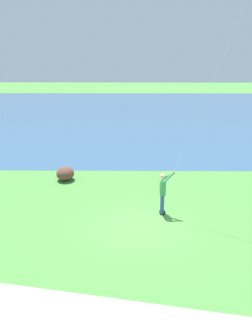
{
  "coord_description": "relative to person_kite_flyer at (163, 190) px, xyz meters",
  "views": [
    {
      "loc": [
        -12.94,
        0.37,
        6.6
      ],
      "look_at": [
        0.62,
        0.52,
        2.17
      ],
      "focal_mm": 39.96,
      "sensor_mm": 36.0,
      "label": 1
    }
  ],
  "objects": [
    {
      "name": "person_kite_flyer",
      "position": [
        0.0,
        0.0,
        0.0
      ],
      "size": [
        0.52,
        0.61,
        1.83
      ],
      "color": "#232328",
      "rests_on": "ground"
    },
    {
      "name": "ground_plane",
      "position": [
        -1.23,
        0.99,
        -1.05
      ],
      "size": [
        120.0,
        120.0,
        0.0
      ],
      "primitive_type": "plane",
      "color": "#4C8E3D"
    },
    {
      "name": "lakeside_shrub",
      "position": [
        4.02,
        4.69,
        -0.71
      ],
      "size": [
        1.06,
        0.9,
        0.68
      ],
      "primitive_type": "ellipsoid",
      "color": "brown",
      "rests_on": "ground"
    },
    {
      "name": "walkway_path",
      "position": [
        -6.53,
        2.99,
        -1.04
      ],
      "size": [
        8.6,
        31.85,
        0.02
      ],
      "primitive_type": "cube",
      "rotation": [
        0.0,
        0.0,
        -0.2
      ],
      "color": "#ADA393",
      "rests_on": "ground"
    },
    {
      "name": "lake_water",
      "position": [
        23.54,
        4.99,
        -1.04
      ],
      "size": [
        36.0,
        44.0,
        0.01
      ],
      "primitive_type": "cube",
      "color": "#385B7F",
      "rests_on": "ground"
    }
  ]
}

